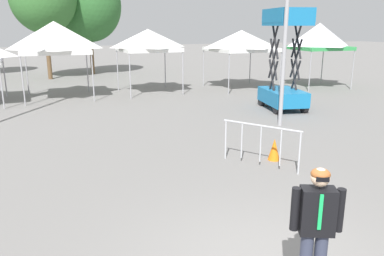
{
  "coord_description": "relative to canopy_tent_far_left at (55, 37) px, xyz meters",
  "views": [
    {
      "loc": [
        -2.77,
        -4.06,
        3.42
      ],
      "look_at": [
        0.11,
        3.39,
        1.3
      ],
      "focal_mm": 35.87,
      "sensor_mm": 36.0,
      "label": 1
    }
  ],
  "objects": [
    {
      "name": "crowd_barrier_mid_lot",
      "position": [
        4.24,
        -11.92,
        -2.17
      ],
      "size": [
        1.23,
        1.76,
        1.08
      ],
      "color": "#B7BABF",
      "rests_on": "ground"
    },
    {
      "name": "canopy_tent_center",
      "position": [
        4.57,
        0.01,
        -0.19
      ],
      "size": [
        2.99,
        2.99,
        3.3
      ],
      "color": "#9E9EA3",
      "rests_on": "ground"
    },
    {
      "name": "canopy_tent_far_left",
      "position": [
        0.0,
        0.0,
        0.0
      ],
      "size": [
        3.25,
        3.25,
        3.67
      ],
      "color": "#9E9EA3",
      "rests_on": "ground"
    },
    {
      "name": "person_foreground",
      "position": [
        2.33,
        -16.38,
        -1.89
      ],
      "size": [
        0.6,
        0.39,
        1.78
      ],
      "color": "#33384C",
      "rests_on": "ground"
    },
    {
      "name": "canopy_tent_behind_center",
      "position": [
        14.18,
        -1.54,
        -0.04
      ],
      "size": [
        3.09,
        3.09,
        3.62
      ],
      "color": "#9E9EA3",
      "rests_on": "ground"
    },
    {
      "name": "traffic_cone_lot_center",
      "position": [
        4.83,
        -11.65,
        -2.63
      ],
      "size": [
        0.32,
        0.32,
        0.58
      ],
      "primitive_type": "cone",
      "color": "orange",
      "rests_on": "ground"
    },
    {
      "name": "scissor_lift",
      "position": [
        8.72,
        -6.23,
        -1.68
      ],
      "size": [
        1.81,
        2.52,
        4.12
      ],
      "color": "black",
      "rests_on": "ground"
    },
    {
      "name": "canopy_tent_left_of_center",
      "position": [
        9.79,
        -0.43,
        -0.26
      ],
      "size": [
        3.42,
        3.42,
        3.23
      ],
      "color": "#9E9EA3",
      "rests_on": "ground"
    },
    {
      "name": "tree_behind_tents_right",
      "position": [
        2.78,
        9.52,
        1.92
      ],
      "size": [
        4.58,
        4.58,
        7.37
      ],
      "color": "brown",
      "rests_on": "ground"
    }
  ]
}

